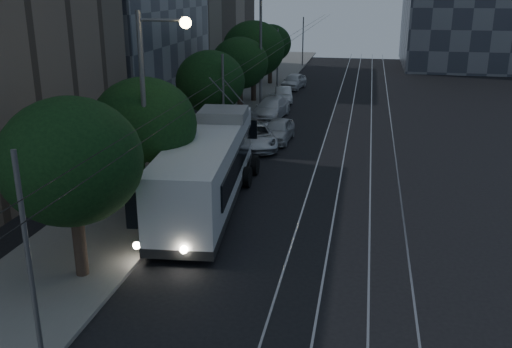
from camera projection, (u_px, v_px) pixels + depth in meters
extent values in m
plane|color=black|center=(289.00, 230.00, 23.68)|extent=(120.00, 120.00, 0.00)
cube|color=slate|center=(228.00, 117.00, 43.65)|extent=(5.00, 90.00, 0.15)
cube|color=gray|center=(330.00, 122.00, 42.26)|extent=(0.08, 90.00, 0.02)
cube|color=gray|center=(350.00, 123.00, 41.99)|extent=(0.08, 90.00, 0.02)
cube|color=gray|center=(371.00, 124.00, 41.71)|extent=(0.08, 90.00, 0.02)
cube|color=gray|center=(391.00, 125.00, 41.45)|extent=(0.08, 90.00, 0.02)
cylinder|color=black|center=(276.00, 45.00, 41.25)|extent=(0.02, 90.00, 0.02)
cylinder|color=black|center=(286.00, 45.00, 41.12)|extent=(0.02, 90.00, 0.02)
cylinder|color=slate|center=(29.00, 264.00, 14.39)|extent=(0.14, 0.14, 6.00)
cylinder|color=slate|center=(223.00, 107.00, 33.02)|extent=(0.14, 0.14, 6.00)
cylinder|color=slate|center=(277.00, 63.00, 51.65)|extent=(0.14, 0.14, 6.00)
cylinder|color=slate|center=(303.00, 42.00, 70.27)|extent=(0.14, 0.14, 6.00)
cube|color=silver|center=(207.00, 167.00, 25.86)|extent=(3.83, 12.74, 2.98)
cube|color=black|center=(208.00, 194.00, 26.28)|extent=(3.88, 12.79, 0.37)
cube|color=black|center=(210.00, 161.00, 26.30)|extent=(3.65, 10.15, 1.10)
cube|color=black|center=(158.00, 212.00, 19.95)|extent=(2.36, 0.30, 1.36)
cube|color=black|center=(238.00, 129.00, 31.60)|extent=(2.16, 0.28, 1.05)
cube|color=#28F042|center=(157.00, 187.00, 19.66)|extent=(1.67, 0.22, 0.33)
cube|color=gray|center=(223.00, 114.00, 28.23)|extent=(2.47, 2.50, 0.52)
sphere|color=white|center=(137.00, 246.00, 20.50)|extent=(0.27, 0.27, 0.27)
sphere|color=white|center=(184.00, 250.00, 20.17)|extent=(0.27, 0.27, 0.27)
cylinder|color=slate|center=(222.00, 92.00, 29.02)|extent=(0.06, 4.73, 2.20)
cylinder|color=slate|center=(234.00, 92.00, 28.91)|extent=(0.06, 4.73, 2.20)
cylinder|color=black|center=(150.00, 226.00, 22.77)|extent=(0.31, 1.05, 1.05)
cylinder|color=black|center=(212.00, 231.00, 22.30)|extent=(0.31, 1.05, 1.05)
cylinder|color=black|center=(198.00, 174.00, 29.08)|extent=(0.31, 1.05, 1.05)
cylinder|color=black|center=(247.00, 177.00, 28.62)|extent=(0.31, 1.05, 1.05)
cylinder|color=black|center=(209.00, 163.00, 30.95)|extent=(0.31, 1.05, 1.05)
cylinder|color=black|center=(255.00, 165.00, 30.49)|extent=(0.31, 1.05, 1.05)
imported|color=#B5B8BD|center=(255.00, 136.00, 35.60)|extent=(3.91, 5.74, 1.46)
imported|color=#AFB0B4|center=(278.00, 130.00, 36.98)|extent=(1.92, 4.37, 1.46)
imported|color=silver|center=(271.00, 108.00, 43.50)|extent=(2.71, 5.36, 1.49)
imported|color=silver|center=(284.00, 94.00, 49.69)|extent=(2.07, 3.99, 1.25)
imported|color=silver|center=(294.00, 81.00, 55.87)|extent=(2.37, 4.54, 1.48)
cylinder|color=#2E201A|center=(80.00, 245.00, 19.47)|extent=(0.44, 0.44, 2.49)
ellipsoid|color=black|center=(71.00, 161.00, 18.52)|extent=(4.70, 4.70, 4.23)
cylinder|color=#2E201A|center=(148.00, 187.00, 25.40)|extent=(0.44, 0.44, 2.29)
ellipsoid|color=black|center=(144.00, 125.00, 24.50)|extent=(4.52, 4.52, 4.07)
cylinder|color=#2E201A|center=(212.00, 128.00, 35.29)|extent=(0.44, 0.44, 2.58)
ellipsoid|color=black|center=(210.00, 82.00, 34.39)|extent=(4.19, 4.19, 3.77)
cylinder|color=#2E201A|center=(240.00, 99.00, 44.67)|extent=(0.44, 0.44, 2.34)
ellipsoid|color=black|center=(240.00, 63.00, 43.78)|extent=(4.41, 4.41, 3.97)
cylinder|color=#2E201A|center=(254.00, 88.00, 49.30)|extent=(0.44, 0.44, 2.53)
ellipsoid|color=black|center=(253.00, 49.00, 48.28)|extent=(5.31, 5.31, 4.77)
cylinder|color=#2E201A|center=(270.00, 72.00, 57.99)|extent=(0.44, 0.44, 2.55)
ellipsoid|color=black|center=(270.00, 43.00, 57.09)|extent=(4.21, 4.21, 3.79)
cylinder|color=slate|center=(145.00, 125.00, 22.73)|extent=(0.20, 0.20, 8.80)
cylinder|color=slate|center=(163.00, 20.00, 21.28)|extent=(1.94, 0.12, 0.12)
sphere|color=#FFDD8C|center=(186.00, 23.00, 21.15)|extent=(0.44, 0.44, 0.44)
cylinder|color=slate|center=(261.00, 51.00, 42.78)|extent=(0.20, 0.20, 10.03)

